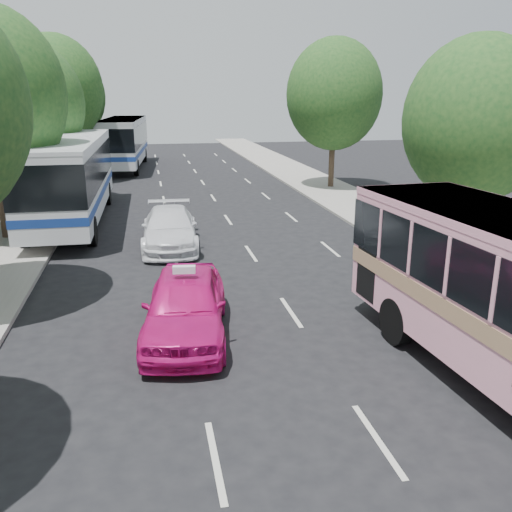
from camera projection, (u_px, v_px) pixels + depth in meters
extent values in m
plane|color=black|center=(294.00, 388.00, 11.30)|extent=(120.00, 120.00, 0.00)
cube|color=#9E998E|center=(38.00, 210.00, 28.47)|extent=(4.00, 90.00, 0.15)
cube|color=#9E998E|center=(345.00, 198.00, 31.68)|extent=(4.00, 90.00, 0.12)
cube|color=#9E998E|center=(0.00, 195.00, 27.90)|extent=(0.30, 90.00, 1.50)
cylinder|color=#38281E|center=(1.00, 195.00, 22.28)|extent=(0.36, 0.36, 3.80)
cylinder|color=#38281E|center=(39.00, 173.00, 29.86)|extent=(0.36, 0.36, 3.50)
ellipsoid|color=#18451C|center=(32.00, 104.00, 28.80)|extent=(5.52, 5.52, 6.35)
sphere|color=#18451C|center=(36.00, 82.00, 28.28)|extent=(3.59, 3.59, 3.59)
cylinder|color=#38281E|center=(61.00, 153.00, 37.32)|extent=(0.36, 0.36, 3.99)
ellipsoid|color=#18451C|center=(55.00, 90.00, 36.12)|extent=(6.30, 6.30, 7.24)
sphere|color=#18451C|center=(59.00, 70.00, 35.55)|extent=(4.09, 4.09, 4.09)
cylinder|color=#38281E|center=(73.00, 145.00, 44.84)|extent=(0.36, 0.36, 3.72)
ellipsoid|color=#18451C|center=(68.00, 96.00, 43.72)|extent=(5.88, 5.88, 6.76)
sphere|color=#18451C|center=(71.00, 81.00, 43.17)|extent=(3.82, 3.82, 3.82)
cylinder|color=#38281E|center=(465.00, 215.00, 20.00)|extent=(0.36, 0.36, 3.23)
ellipsoid|color=#18451C|center=(476.00, 120.00, 19.02)|extent=(5.10, 5.10, 5.87)
sphere|color=#18451C|center=(495.00, 90.00, 18.53)|extent=(3.32, 3.31, 3.31)
cylinder|color=#38281E|center=(332.00, 159.00, 35.00)|extent=(0.36, 0.36, 3.80)
ellipsoid|color=#18451C|center=(334.00, 94.00, 33.86)|extent=(6.00, 6.00, 6.90)
sphere|color=#18451C|center=(343.00, 74.00, 33.31)|extent=(3.90, 3.90, 3.90)
cylinder|color=black|center=(397.00, 321.00, 13.20)|extent=(0.42, 1.18, 1.15)
cylinder|color=black|center=(483.00, 311.00, 13.84)|extent=(0.42, 1.18, 1.15)
imported|color=#D11274|center=(186.00, 305.00, 13.50)|extent=(2.63, 5.17, 1.69)
imported|color=white|center=(170.00, 228.00, 21.60)|extent=(2.35, 5.34, 1.52)
cube|color=white|center=(71.00, 175.00, 25.44)|extent=(2.91, 13.21, 3.35)
cube|color=black|center=(70.00, 166.00, 25.32)|extent=(2.96, 13.25, 1.65)
cube|color=navy|center=(72.00, 192.00, 25.68)|extent=(2.95, 13.24, 0.33)
cube|color=white|center=(67.00, 140.00, 24.98)|extent=(2.93, 13.23, 0.15)
cylinder|color=black|center=(60.00, 195.00, 29.62)|extent=(0.36, 1.21, 1.21)
cylinder|color=black|center=(107.00, 194.00, 30.07)|extent=(0.36, 1.21, 1.21)
cylinder|color=black|center=(26.00, 234.00, 21.35)|extent=(0.36, 1.21, 1.21)
cylinder|color=black|center=(92.00, 231.00, 21.80)|extent=(0.36, 1.21, 1.21)
cube|color=silver|center=(124.00, 140.00, 44.55)|extent=(3.78, 13.57, 3.41)
cube|color=black|center=(124.00, 135.00, 44.43)|extent=(3.83, 13.60, 1.68)
cube|color=navy|center=(125.00, 150.00, 44.80)|extent=(3.82, 13.59, 0.34)
cube|color=silver|center=(123.00, 119.00, 44.09)|extent=(3.80, 13.59, 0.16)
cylinder|color=black|center=(116.00, 155.00, 48.92)|extent=(0.44, 1.25, 1.23)
cylinder|color=black|center=(144.00, 155.00, 49.23)|extent=(0.44, 1.25, 1.23)
cylinder|color=black|center=(102.00, 168.00, 40.43)|extent=(0.44, 1.25, 1.23)
cylinder|color=black|center=(136.00, 168.00, 40.74)|extent=(0.44, 1.25, 1.23)
cube|color=silver|center=(184.00, 270.00, 13.24)|extent=(0.57, 0.25, 0.18)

